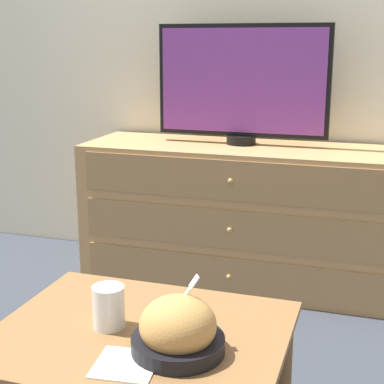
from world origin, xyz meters
TOP-DOWN VIEW (x-y plane):
  - ground_plane at (0.00, 0.00)m, footprint 12.00×12.00m
  - wall_back at (0.00, 0.03)m, footprint 12.00×0.05m
  - dresser at (-0.08, -0.28)m, footprint 1.56×0.51m
  - tv at (-0.10, -0.22)m, footprint 0.83×0.14m
  - coffee_table at (-0.03, -1.71)m, footprint 0.77×0.62m
  - takeout_bowl at (0.11, -1.78)m, footprint 0.23×0.23m
  - drink_cup at (-0.11, -1.71)m, footprint 0.09×0.09m
  - napkin at (0.01, -1.87)m, footprint 0.16×0.16m

SIDE VIEW (x-z plane):
  - ground_plane at x=0.00m, z-range 0.00..0.00m
  - dresser at x=-0.08m, z-range 0.00..0.69m
  - coffee_table at x=-0.03m, z-range 0.15..0.59m
  - napkin at x=0.01m, z-range 0.44..0.44m
  - drink_cup at x=-0.11m, z-range 0.43..0.54m
  - takeout_bowl at x=0.11m, z-range 0.40..0.59m
  - tv at x=-0.10m, z-range 0.70..1.27m
  - wall_back at x=0.00m, z-range 0.00..2.60m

